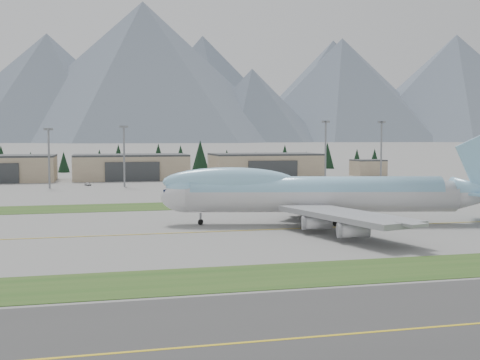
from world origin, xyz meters
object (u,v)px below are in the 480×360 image
object	(u,v)px
service_vehicle_c	(305,180)
hangar_right	(265,165)
service_vehicle_b	(192,182)
service_vehicle_a	(88,186)
boeing_747_freighter	(317,193)
hangar_center	(131,167)

from	to	relation	value
service_vehicle_c	hangar_right	bearing A→B (deg)	119.99
service_vehicle_b	service_vehicle_a	bearing A→B (deg)	90.30
service_vehicle_b	service_vehicle_c	distance (m)	47.42
service_vehicle_b	hangar_right	bearing A→B (deg)	-76.01
hangar_right	service_vehicle_c	bearing A→B (deg)	-65.09
boeing_747_freighter	hangar_right	world-z (taller)	boeing_747_freighter
boeing_747_freighter	hangar_center	size ratio (longest dim) A/B	1.55
boeing_747_freighter	service_vehicle_a	world-z (taller)	boeing_747_freighter
boeing_747_freighter	service_vehicle_b	bearing A→B (deg)	105.25
boeing_747_freighter	service_vehicle_b	xyz separation A→B (m)	(-6.60, 125.04, -6.44)
boeing_747_freighter	hangar_center	xyz separation A→B (m)	(-30.22, 145.00, -1.05)
hangar_center	service_vehicle_a	world-z (taller)	hangar_center
hangar_right	service_vehicle_c	xyz separation A→B (m)	(10.91, -23.50, -5.39)
service_vehicle_a	service_vehicle_c	bearing A→B (deg)	-23.81
boeing_747_freighter	service_vehicle_b	world-z (taller)	boeing_747_freighter
service_vehicle_a	service_vehicle_c	xyz separation A→B (m)	(88.55, 7.57, 0.00)
hangar_center	service_vehicle_b	xyz separation A→B (m)	(23.63, -19.96, -5.39)
hangar_center	service_vehicle_a	bearing A→B (deg)	-119.58
boeing_747_freighter	service_vehicle_c	bearing A→B (deg)	83.71
service_vehicle_b	service_vehicle_c	bearing A→B (deg)	-109.05
hangar_center	service_vehicle_c	world-z (taller)	hangar_center
hangar_right	service_vehicle_b	bearing A→B (deg)	-151.24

